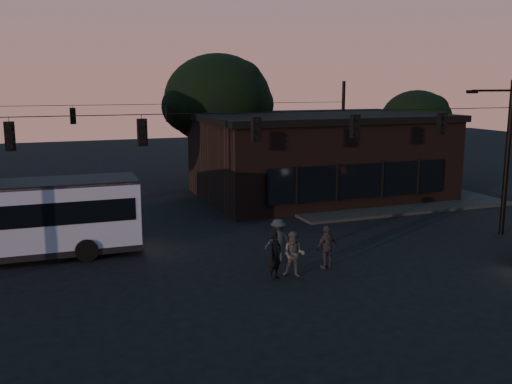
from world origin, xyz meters
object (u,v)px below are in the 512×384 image
object	(u,v)px
pedestrian_a	(275,255)
pedestrian_b	(294,254)
building	(319,155)
pedestrian_c	(327,247)
pedestrian_d	(278,240)

from	to	relation	value
pedestrian_a	pedestrian_b	bearing A→B (deg)	-30.87
pedestrian_a	pedestrian_b	size ratio (longest dim) A/B	1.06
building	pedestrian_c	xyz separation A→B (m)	(-6.58, -13.61, -1.83)
building	pedestrian_c	bearing A→B (deg)	-115.80
pedestrian_c	pedestrian_d	xyz separation A→B (m)	(-1.45, 1.59, 0.02)
pedestrian_b	pedestrian_d	distance (m)	2.04
pedestrian_a	pedestrian_d	size ratio (longest dim) A/B	1.05
building	pedestrian_d	xyz separation A→B (m)	(-8.03, -12.02, -1.81)
building	pedestrian_c	distance (m)	15.22
pedestrian_a	pedestrian_b	xyz separation A→B (m)	(0.79, 0.01, -0.05)
building	pedestrian_a	bearing A→B (deg)	-122.71
pedestrian_c	pedestrian_d	distance (m)	2.15
pedestrian_b	pedestrian_a	bearing A→B (deg)	-145.90
pedestrian_d	pedestrian_c	bearing A→B (deg)	127.89
building	pedestrian_a	world-z (taller)	building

